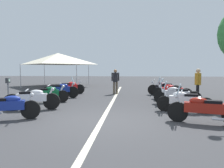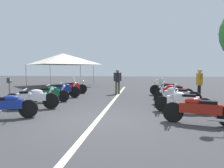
# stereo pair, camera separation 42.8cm
# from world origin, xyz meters

# --- Properties ---
(ground_plane) EXTENTS (80.00, 80.00, 0.00)m
(ground_plane) POSITION_xyz_m (0.00, 0.00, 0.00)
(ground_plane) COLOR #38383A
(lane_centre_stripe) EXTENTS (16.88, 0.16, 0.01)m
(lane_centre_stripe) POSITION_xyz_m (4.10, 0.00, 0.00)
(lane_centre_stripe) COLOR beige
(lane_centre_stripe) RESTS_ON ground_plane
(motorcycle_left_row_0) EXTENTS (0.95, 2.02, 0.99)m
(motorcycle_left_row_0) POSITION_xyz_m (-0.17, 3.07, 0.45)
(motorcycle_left_row_0) COLOR black
(motorcycle_left_row_0) RESTS_ON ground_plane
(motorcycle_left_row_1) EXTENTS (0.80, 2.18, 1.02)m
(motorcycle_left_row_1) POSITION_xyz_m (1.51, 3.04, 0.47)
(motorcycle_left_row_1) COLOR black
(motorcycle_left_row_1) RESTS_ON ground_plane
(motorcycle_left_row_2) EXTENTS (0.95, 1.98, 0.98)m
(motorcycle_left_row_2) POSITION_xyz_m (3.26, 3.14, 0.45)
(motorcycle_left_row_2) COLOR black
(motorcycle_left_row_2) RESTS_ON ground_plane
(motorcycle_left_row_3) EXTENTS (0.75, 2.06, 1.22)m
(motorcycle_left_row_3) POSITION_xyz_m (4.94, 3.06, 0.47)
(motorcycle_left_row_3) COLOR black
(motorcycle_left_row_3) RESTS_ON ground_plane
(motorcycle_left_row_4) EXTENTS (1.05, 1.88, 1.00)m
(motorcycle_left_row_4) POSITION_xyz_m (6.73, 3.10, 0.46)
(motorcycle_left_row_4) COLOR black
(motorcycle_left_row_4) RESTS_ON ground_plane
(motorcycle_right_row_0) EXTENTS (0.89, 2.13, 1.20)m
(motorcycle_right_row_0) POSITION_xyz_m (-0.04, -3.12, 0.46)
(motorcycle_right_row_0) COLOR black
(motorcycle_right_row_0) RESTS_ON ground_plane
(motorcycle_right_row_1) EXTENTS (0.82, 2.10, 1.19)m
(motorcycle_right_row_1) POSITION_xyz_m (1.62, -2.96, 0.46)
(motorcycle_right_row_1) COLOR black
(motorcycle_right_row_1) RESTS_ON ground_plane
(motorcycle_right_row_2) EXTENTS (0.95, 2.06, 1.23)m
(motorcycle_right_row_2) POSITION_xyz_m (3.20, -3.03, 0.48)
(motorcycle_right_row_2) COLOR black
(motorcycle_right_row_2) RESTS_ON ground_plane
(motorcycle_right_row_3) EXTENTS (0.90, 2.05, 1.21)m
(motorcycle_right_row_3) POSITION_xyz_m (4.88, -3.14, 0.47)
(motorcycle_right_row_3) COLOR black
(motorcycle_right_row_3) RESTS_ON ground_plane
(motorcycle_right_row_4) EXTENTS (0.86, 2.04, 1.01)m
(motorcycle_right_row_4) POSITION_xyz_m (6.73, -3.02, 0.46)
(motorcycle_right_row_4) COLOR black
(motorcycle_right_row_4) RESTS_ON ground_plane
(parking_meter) EXTENTS (0.18, 0.13, 1.29)m
(parking_meter) POSITION_xyz_m (1.77, 4.24, 0.90)
(parking_meter) COLOR slate
(parking_meter) RESTS_ON ground_plane
(bystander_2) EXTENTS (0.49, 0.32, 1.68)m
(bystander_2) POSITION_xyz_m (4.66, -4.43, 0.98)
(bystander_2) COLOR black
(bystander_2) RESTS_ON ground_plane
(bystander_3) EXTENTS (0.32, 0.51, 1.64)m
(bystander_3) POSITION_xyz_m (7.12, 0.09, 0.96)
(bystander_3) COLOR brown
(bystander_3) RESTS_ON ground_plane
(event_tent) EXTENTS (5.53, 5.53, 3.20)m
(event_tent) POSITION_xyz_m (13.05, 6.12, 2.65)
(event_tent) COLOR beige
(event_tent) RESTS_ON ground_plane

